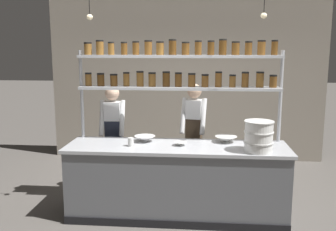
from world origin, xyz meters
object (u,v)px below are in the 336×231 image
at_px(prep_bowl_center_front, 180,144).
at_px(serving_cup_front, 131,142).
at_px(container_stack, 259,136).
at_px(prep_bowl_center_back, 226,139).
at_px(chef_left, 113,133).
at_px(prep_bowl_near_left, 145,139).
at_px(spice_shelf_unit, 179,73).
at_px(chef_center, 194,131).

bearing_deg(prep_bowl_center_front, serving_cup_front, -172.32).
bearing_deg(container_stack, prep_bowl_center_back, 129.15).
distance_m(chef_left, prep_bowl_near_left, 0.76).
xyz_separation_m(spice_shelf_unit, chef_left, (-0.97, 0.36, -0.90)).
distance_m(chef_center, serving_cup_front, 1.18).
bearing_deg(spice_shelf_unit, container_stack, -29.19).
bearing_deg(container_stack, chef_left, 155.12).
height_order(chef_center, serving_cup_front, chef_center).
height_order(container_stack, serving_cup_front, container_stack).
bearing_deg(chef_left, prep_bowl_center_front, -36.89).
height_order(chef_center, prep_bowl_center_front, chef_center).
xyz_separation_m(spice_shelf_unit, prep_bowl_center_back, (0.61, -0.11, -0.84)).
height_order(prep_bowl_center_back, serving_cup_front, serving_cup_front).
bearing_deg(serving_cup_front, container_stack, -4.44).
relative_size(chef_left, serving_cup_front, 14.82).
xyz_separation_m(spice_shelf_unit, chef_center, (0.19, 0.49, -0.87)).
height_order(chef_center, prep_bowl_near_left, chef_center).
height_order(prep_bowl_center_front, prep_bowl_center_back, prep_bowl_center_back).
height_order(chef_left, container_stack, chef_left).
height_order(prep_bowl_center_front, serving_cup_front, serving_cup_front).
xyz_separation_m(spice_shelf_unit, container_stack, (0.96, -0.53, -0.69)).
bearing_deg(chef_center, prep_bowl_near_left, -122.89).
xyz_separation_m(chef_left, prep_bowl_near_left, (0.54, -0.53, 0.06)).
bearing_deg(spice_shelf_unit, prep_bowl_center_front, -83.50).
xyz_separation_m(prep_bowl_center_back, serving_cup_front, (-1.18, -0.30, 0.02)).
relative_size(spice_shelf_unit, container_stack, 7.22).
relative_size(container_stack, serving_cup_front, 3.42).
bearing_deg(serving_cup_front, prep_bowl_center_front, 7.68).
bearing_deg(prep_bowl_center_back, prep_bowl_center_front, -158.79).
relative_size(prep_bowl_near_left, prep_bowl_center_front, 1.66).
relative_size(spice_shelf_unit, prep_bowl_center_front, 16.09).
relative_size(container_stack, prep_bowl_near_left, 1.34).
xyz_separation_m(chef_left, serving_cup_front, (0.40, -0.77, 0.07)).
xyz_separation_m(prep_bowl_center_front, serving_cup_front, (-0.60, -0.08, 0.03)).
bearing_deg(chef_center, container_stack, -42.64).
relative_size(spice_shelf_unit, chef_left, 1.66).
bearing_deg(spice_shelf_unit, chef_left, 159.69).
bearing_deg(chef_center, serving_cup_front, -119.50).
distance_m(chef_left, serving_cup_front, 0.88).
distance_m(chef_center, prep_bowl_near_left, 0.90).
bearing_deg(container_stack, prep_bowl_near_left, 165.22).
distance_m(container_stack, serving_cup_front, 1.53).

